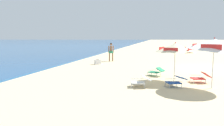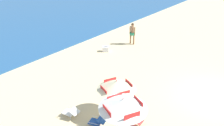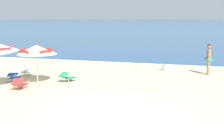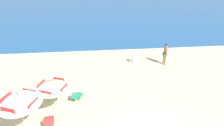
% 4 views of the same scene
% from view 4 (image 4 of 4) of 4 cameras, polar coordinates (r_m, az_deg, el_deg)
% --- Properties ---
extents(beach_umbrella_striped_main, '(2.56, 2.56, 2.02)m').
position_cam_4_polar(beach_umbrella_striped_main, '(12.44, -15.55, -5.50)').
color(beach_umbrella_striped_main, silver).
rests_on(beach_umbrella_striped_main, ground).
extents(beach_umbrella_striped_second, '(3.07, 3.08, 2.29)m').
position_cam_4_polar(beach_umbrella_striped_second, '(11.46, -23.42, -8.65)').
color(beach_umbrella_striped_second, silver).
rests_on(beach_umbrella_striped_second, ground).
extents(lounge_chair_under_umbrella, '(0.70, 0.98, 0.53)m').
position_cam_4_polar(lounge_chair_under_umbrella, '(12.31, -16.38, -14.44)').
color(lounge_chair_under_umbrella, red).
rests_on(lounge_chair_under_umbrella, ground).
extents(lounge_chair_beside_umbrella, '(0.67, 0.96, 0.51)m').
position_cam_4_polar(lounge_chair_beside_umbrella, '(14.92, -20.52, -7.11)').
color(lounge_chair_beside_umbrella, white).
rests_on(lounge_chair_beside_umbrella, ground).
extents(lounge_chair_facing_sea, '(0.86, 1.03, 0.52)m').
position_cam_4_polar(lounge_chair_facing_sea, '(13.82, -9.17, -8.48)').
color(lounge_chair_facing_sea, '#1E7F56').
rests_on(lounge_chair_facing_sea, ground).
extents(lounge_chair_spare_folded, '(0.78, 0.98, 0.49)m').
position_cam_4_polar(lounge_chair_spare_folded, '(13.60, -20.68, -10.73)').
color(lounge_chair_spare_folded, '#1E4799').
rests_on(lounge_chair_spare_folded, ground).
extents(person_standing_near_shore, '(0.44, 0.53, 1.79)m').
position_cam_4_polar(person_standing_near_shore, '(18.10, 13.92, 2.69)').
color(person_standing_near_shore, '#8C6042').
rests_on(person_standing_near_shore, ground).
extents(cooler_box, '(0.58, 0.60, 0.43)m').
position_cam_4_polar(cooler_box, '(18.36, 5.48, 0.88)').
color(cooler_box, white).
rests_on(cooler_box, ground).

